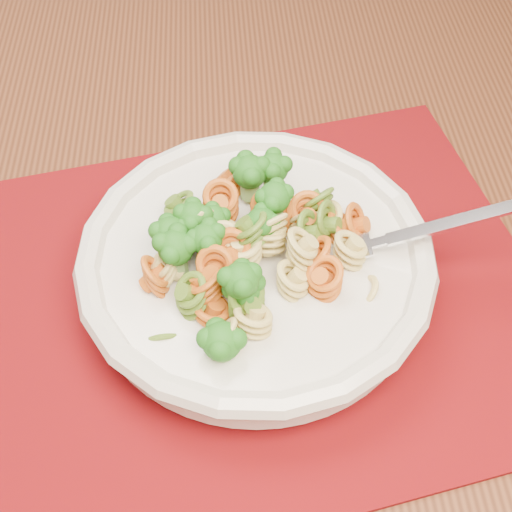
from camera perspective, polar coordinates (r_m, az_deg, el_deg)
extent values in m
cube|color=#572D18|center=(0.63, -2.19, 0.55)|extent=(1.32, 0.90, 0.04)
cube|color=#5F0904|center=(0.57, -1.10, -3.50)|extent=(0.52, 0.43, 0.00)
cylinder|color=beige|center=(0.57, 0.00, -2.24)|extent=(0.12, 0.12, 0.01)
cylinder|color=beige|center=(0.55, 0.00, -0.99)|extent=(0.25, 0.25, 0.03)
torus|color=beige|center=(0.54, 0.00, 0.06)|extent=(0.27, 0.27, 0.02)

